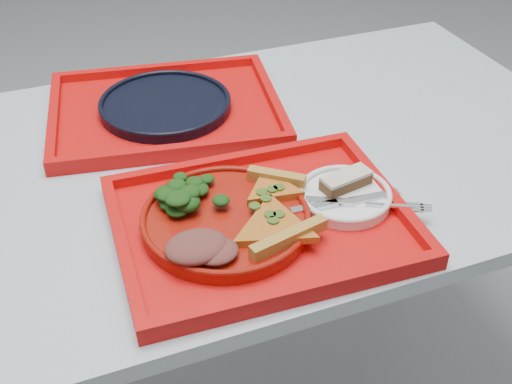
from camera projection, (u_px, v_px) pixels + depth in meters
The scene contains 13 objects.
table at pixel (181, 199), 1.19m from camera, with size 1.60×0.80×0.75m.
tray_main at pixel (261, 225), 1.00m from camera, with size 0.45×0.35×0.01m, color red.
tray_far at pixel (166, 112), 1.28m from camera, with size 0.45×0.35×0.01m, color red.
dinner_plate at pixel (226, 221), 0.99m from camera, with size 0.26×0.26×0.02m, color maroon.
side_plate at pixel (344, 198), 1.04m from camera, with size 0.15×0.15×0.01m, color white.
navy_plate at pixel (165, 106), 1.28m from camera, with size 0.26×0.26×0.02m, color black.
pizza_slice_a at pixel (274, 224), 0.95m from camera, with size 0.15×0.13×0.02m, color #C68820, non-canonical shape.
pizza_slice_b at pixel (272, 187), 1.03m from camera, with size 0.11×0.09×0.02m, color #C68820, non-canonical shape.
salad_heap at pixel (189, 189), 1.00m from camera, with size 0.09×0.08×0.05m, color black.
meat_portion at pixel (196, 247), 0.91m from camera, with size 0.09×0.07×0.03m, color brown.
dessert_bar at pixel (346, 180), 1.04m from camera, with size 0.09×0.05×0.02m.
knife at pixel (346, 201), 1.01m from camera, with size 0.18×0.02×0.01m, color silver.
fork at pixel (364, 203), 1.01m from camera, with size 0.18×0.02×0.01m, color silver.
Camera 1 is at (-0.21, -0.93, 1.40)m, focal length 45.00 mm.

